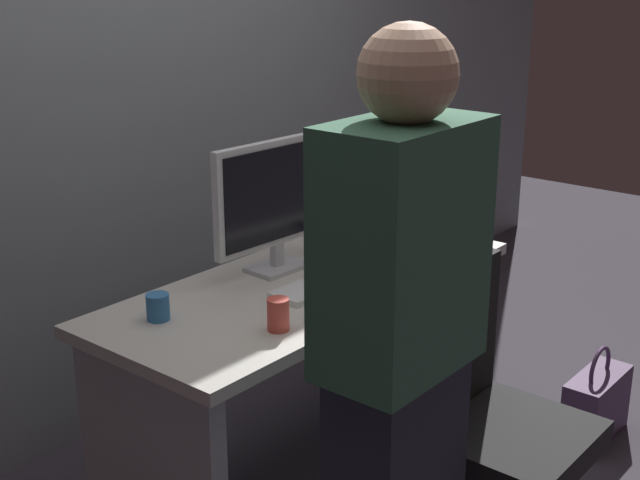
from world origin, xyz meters
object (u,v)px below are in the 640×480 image
Objects in this scene: person_at_desk at (398,369)px; monitor at (277,198)px; mouse at (375,258)px; cup_by_monitor at (158,307)px; handbag at (596,405)px; keyboard at (328,282)px; desk at (309,339)px; office_chair at (489,442)px; cup_near_keyboard at (278,314)px; cell_phone at (421,258)px; book_stack at (371,217)px.

monitor is (0.55, 0.88, 0.15)m from person_at_desk.
mouse is 0.84m from cup_by_monitor.
cup_by_monitor is 0.21× the size of handbag.
person_at_desk is 0.87m from cup_by_monitor.
desk is at bearing 95.12° from keyboard.
person_at_desk reaches higher than office_chair.
desk is 0.50m from cup_near_keyboard.
person_at_desk is at bearing -126.39° from desk.
cup_by_monitor reaches higher than mouse.
keyboard is at bearing 17.67° from cup_near_keyboard.
cup_near_keyboard is at bearing -137.68° from monitor.
office_chair reaches higher than desk.
office_chair reaches higher than cell_phone.
cell_phone reaches higher than handbag.
keyboard is 0.59m from cup_by_monitor.
monitor is 3.76× the size of cell_phone.
desk is 0.50m from monitor.
person_at_desk is at bearing -121.92° from monitor.
cup_by_monitor is at bearing 166.08° from mouse.
mouse is at bearing -13.92° from cup_by_monitor.
cell_phone is (-0.10, -0.29, -0.07)m from book_stack.
office_chair is at bearing -134.68° from cell_phone.
mouse is 1.06m from handbag.
person_at_desk reaches higher than cup_near_keyboard.
handbag is (0.86, -0.62, -0.61)m from keyboard.
keyboard is at bearing 162.92° from cell_phone.
book_stack is at bearing -0.63° from cup_by_monitor.
office_chair is 1.74× the size of monitor.
cup_by_monitor is (-0.47, 0.87, 0.34)m from office_chair.
desk is 7.52× the size of book_stack.
person_at_desk is 0.86m from keyboard.
cell_phone is at bearing -22.81° from desk.
book_stack is (0.58, 0.86, 0.38)m from office_chair.
office_chair is at bearing -60.79° from cup_near_keyboard.
monitor is at bearing 140.77° from mouse.
cup_near_keyboard is 1.48m from handbag.
cup_near_keyboard reaches higher than desk.
keyboard is (-0.00, -0.22, -0.25)m from monitor.
office_chair is 2.49× the size of handbag.
person_at_desk is at bearing -178.53° from handbag.
office_chair is 1.10m from book_stack.
person_at_desk is (-0.54, -0.74, 0.33)m from desk.
monitor is at bearing 58.08° from person_at_desk.
mouse reaches higher than keyboard.
keyboard is 2.10× the size of book_stack.
keyboard reaches higher than desk.
office_chair is 0.82m from mouse.
mouse is 0.17m from cell_phone.
office_chair reaches higher than mouse.
cup_near_keyboard is 0.37m from cup_by_monitor.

